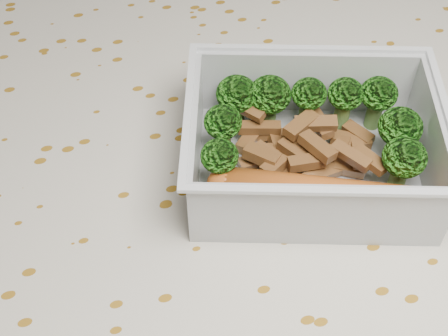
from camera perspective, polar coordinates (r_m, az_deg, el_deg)
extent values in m
cube|color=brown|center=(0.51, 1.02, -3.45)|extent=(1.40, 0.90, 0.04)
cube|color=beige|center=(0.49, 1.05, -1.82)|extent=(1.46, 0.96, 0.01)
cube|color=silver|center=(0.50, 7.73, -0.14)|extent=(0.21, 0.19, 0.00)
cube|color=silver|center=(0.52, 7.60, 7.75)|extent=(0.17, 0.06, 0.06)
cube|color=silver|center=(0.43, 8.74, -4.18)|extent=(0.17, 0.06, 0.06)
cube|color=silver|center=(0.49, 18.33, 2.08)|extent=(0.04, 0.12, 0.06)
cube|color=silver|center=(0.47, -2.57, 2.54)|extent=(0.04, 0.12, 0.06)
cube|color=silver|center=(0.50, 7.93, 10.75)|extent=(0.18, 0.06, 0.00)
cube|color=silver|center=(0.40, 9.30, -2.10)|extent=(0.18, 0.06, 0.00)
cube|color=silver|center=(0.47, 19.80, 4.62)|extent=(0.05, 0.13, 0.00)
cube|color=silver|center=(0.45, -3.32, 5.27)|extent=(0.05, 0.13, 0.00)
cylinder|color=#608C3F|center=(0.52, 1.14, 4.90)|extent=(0.02, 0.02, 0.02)
ellipsoid|color=#398E1E|center=(0.50, 1.18, 6.79)|extent=(0.03, 0.03, 0.03)
cylinder|color=#608C3F|center=(0.52, 4.07, 4.82)|extent=(0.02, 0.02, 0.02)
ellipsoid|color=#398E1E|center=(0.50, 4.21, 6.71)|extent=(0.03, 0.03, 0.03)
cylinder|color=#608C3F|center=(0.52, 7.53, 4.90)|extent=(0.02, 0.02, 0.03)
ellipsoid|color=#398E1E|center=(0.50, 7.79, 6.76)|extent=(0.03, 0.03, 0.02)
cylinder|color=#608C3F|center=(0.52, 10.70, 4.83)|extent=(0.02, 0.02, 0.03)
ellipsoid|color=#398E1E|center=(0.51, 11.07, 6.68)|extent=(0.03, 0.03, 0.02)
cylinder|color=#608C3F|center=(0.53, 13.52, 4.80)|extent=(0.02, 0.02, 0.02)
ellipsoid|color=#398E1E|center=(0.51, 13.99, 6.63)|extent=(0.03, 0.03, 0.03)
cylinder|color=#608C3F|center=(0.49, -0.10, 2.35)|extent=(0.02, 0.02, 0.03)
ellipsoid|color=#398E1E|center=(0.47, -0.10, 4.24)|extent=(0.03, 0.03, 0.03)
cylinder|color=#608C3F|center=(0.51, 15.28, 1.81)|extent=(0.02, 0.02, 0.02)
ellipsoid|color=#398E1E|center=(0.49, 15.82, 3.63)|extent=(0.03, 0.03, 0.03)
cylinder|color=#608C3F|center=(0.47, -0.40, -0.77)|extent=(0.02, 0.02, 0.03)
ellipsoid|color=#398E1E|center=(0.45, -0.41, 1.10)|extent=(0.03, 0.03, 0.02)
cylinder|color=#608C3F|center=(0.49, 15.60, -0.86)|extent=(0.02, 0.02, 0.02)
ellipsoid|color=#398E1E|center=(0.47, 16.18, 0.93)|extent=(0.03, 0.03, 0.03)
cube|color=brown|center=(0.49, 3.12, 0.74)|extent=(0.03, 0.01, 0.01)
cube|color=brown|center=(0.49, 12.19, 1.15)|extent=(0.02, 0.02, 0.01)
cube|color=brown|center=(0.48, 7.58, 0.54)|extent=(0.03, 0.01, 0.01)
cube|color=brown|center=(0.49, 7.08, 3.95)|extent=(0.03, 0.03, 0.01)
cube|color=brown|center=(0.51, 4.60, 3.08)|extent=(0.03, 0.02, 0.01)
cube|color=brown|center=(0.47, 11.55, 1.08)|extent=(0.03, 0.03, 0.01)
cube|color=brown|center=(0.50, 8.46, 1.52)|extent=(0.03, 0.02, 0.01)
cube|color=brown|center=(0.52, 12.17, 3.12)|extent=(0.02, 0.03, 0.01)
cube|color=brown|center=(0.50, 10.63, 1.63)|extent=(0.02, 0.03, 0.01)
cube|color=brown|center=(0.47, 8.54, 1.94)|extent=(0.02, 0.03, 0.01)
cube|color=brown|center=(0.49, 11.39, 0.00)|extent=(0.03, 0.02, 0.01)
cube|color=brown|center=(0.49, 8.37, 4.04)|extent=(0.04, 0.02, 0.01)
cube|color=brown|center=(0.49, 6.81, 2.17)|extent=(0.02, 0.02, 0.01)
cube|color=brown|center=(0.48, 13.22, 0.71)|extent=(0.02, 0.03, 0.01)
cube|color=brown|center=(0.48, 4.23, 1.15)|extent=(0.02, 0.03, 0.01)
cube|color=brown|center=(0.51, 11.74, 2.17)|extent=(0.03, 0.01, 0.01)
cube|color=brown|center=(0.50, 2.38, 5.24)|extent=(0.02, 0.03, 0.01)
cube|color=brown|center=(0.49, 5.66, 0.29)|extent=(0.03, 0.02, 0.01)
cube|color=brown|center=(0.47, 4.62, 0.17)|extent=(0.02, 0.02, 0.01)
cube|color=brown|center=(0.51, 8.82, 3.97)|extent=(0.01, 0.03, 0.01)
cube|color=brown|center=(0.50, 3.27, 3.70)|extent=(0.04, 0.02, 0.01)
cube|color=brown|center=(0.49, 5.13, 1.58)|extent=(0.03, 0.02, 0.01)
cube|color=brown|center=(0.48, 3.48, 1.12)|extent=(0.03, 0.03, 0.01)
cube|color=brown|center=(0.49, 5.82, 0.90)|extent=(0.02, 0.02, 0.01)
cube|color=brown|center=(0.49, 7.31, 1.08)|extent=(0.03, 0.02, 0.01)
cube|color=brown|center=(0.50, 2.50, 2.76)|extent=(0.03, 0.03, 0.01)
cube|color=brown|center=(0.51, 11.11, 2.49)|extent=(0.03, 0.02, 0.01)
cube|color=brown|center=(0.48, 6.59, 1.56)|extent=(0.02, 0.03, 0.01)
cube|color=brown|center=(0.49, 5.27, 0.41)|extent=(0.01, 0.03, 0.01)
cube|color=brown|center=(0.50, 4.63, 2.68)|extent=(0.01, 0.02, 0.01)
cube|color=brown|center=(0.48, 9.04, -0.54)|extent=(0.03, 0.01, 0.01)
cube|color=brown|center=(0.50, 11.24, 0.69)|extent=(0.03, 0.02, 0.01)
cylinder|color=#AE511B|center=(0.46, 8.82, -2.46)|extent=(0.14, 0.08, 0.03)
sphere|color=#AE511B|center=(0.47, 17.36, -3.32)|extent=(0.03, 0.03, 0.03)
sphere|color=#AE511B|center=(0.46, 0.13, -1.52)|extent=(0.03, 0.03, 0.03)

